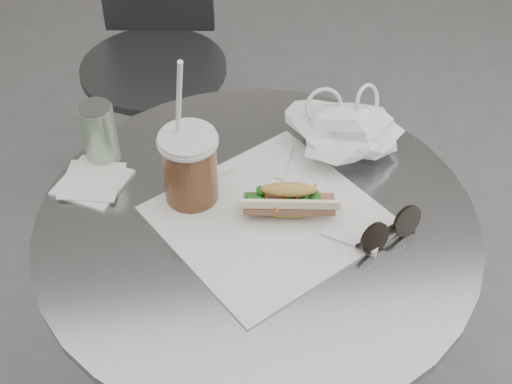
{
  "coord_description": "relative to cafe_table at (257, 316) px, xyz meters",
  "views": [
    {
      "loc": [
        -0.12,
        -0.63,
        1.62
      ],
      "look_at": [
        0.0,
        0.22,
        0.79
      ],
      "focal_mm": 50.0,
      "sensor_mm": 36.0,
      "label": 1
    }
  ],
  "objects": [
    {
      "name": "iced_coffee",
      "position": [
        -0.1,
        0.07,
        0.35
      ],
      "size": [
        0.1,
        0.1,
        0.3
      ],
      "color": "brown",
      "rests_on": "cafe_table"
    },
    {
      "name": "drink_can",
      "position": [
        -0.26,
        0.2,
        0.33
      ],
      "size": [
        0.06,
        0.06,
        0.12
      ],
      "color": "#588950",
      "rests_on": "cafe_table"
    },
    {
      "name": "sandwich_paper",
      "position": [
        0.02,
        0.0,
        0.28
      ],
      "size": [
        0.45,
        0.45,
        0.0
      ],
      "primitive_type": "cube",
      "rotation": [
        0.0,
        0.0,
        0.52
      ],
      "color": "white",
      "rests_on": "cafe_table"
    },
    {
      "name": "banh_mi",
      "position": [
        0.05,
        0.01,
        0.31
      ],
      "size": [
        0.2,
        0.1,
        0.06
      ],
      "rotation": [
        0.0,
        0.0,
        -0.16
      ],
      "color": "gold",
      "rests_on": "sandwich_paper"
    },
    {
      "name": "cafe_table",
      "position": [
        0.0,
        0.0,
        0.0
      ],
      "size": [
        0.76,
        0.76,
        0.74
      ],
      "color": "slate",
      "rests_on": "ground"
    },
    {
      "name": "napkin_stack",
      "position": [
        -0.28,
        0.13,
        0.28
      ],
      "size": [
        0.15,
        0.15,
        0.01
      ],
      "color": "white",
      "rests_on": "cafe_table"
    },
    {
      "name": "plastic_bag",
      "position": [
        0.19,
        0.15,
        0.32
      ],
      "size": [
        0.24,
        0.22,
        0.1
      ],
      "primitive_type": null,
      "rotation": [
        0.0,
        0.0,
        0.4
      ],
      "color": "white",
      "rests_on": "cafe_table"
    },
    {
      "name": "sunglasses",
      "position": [
        0.21,
        -0.07,
        0.3
      ],
      "size": [
        0.12,
        0.08,
        0.06
      ],
      "rotation": [
        0.0,
        0.0,
        0.44
      ],
      "color": "black",
      "rests_on": "cafe_table"
    },
    {
      "name": "chair_far",
      "position": [
        -0.16,
        0.9,
        -0.12
      ],
      "size": [
        0.41,
        0.43,
        0.77
      ],
      "rotation": [
        0.0,
        0.0,
        2.99
      ],
      "color": "#323234",
      "rests_on": "ground"
    }
  ]
}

